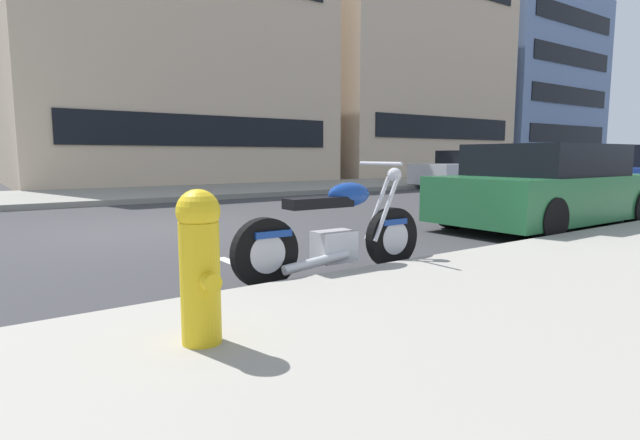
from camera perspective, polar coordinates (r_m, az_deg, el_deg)
ground_plane at (r=8.49m, az=-18.90°, el=-1.06°), size 260.00×260.00×0.00m
sidewalk_far_curb at (r=20.81m, az=8.21°, el=4.18°), size 120.00×5.00×0.14m
parking_stall_stripe at (r=5.01m, az=-6.02°, el=-6.29°), size 0.12×2.20×0.01m
parked_motorcycle at (r=4.90m, az=1.84°, el=-1.50°), size 2.15×0.62×1.12m
parked_car_second_in_row at (r=9.04m, az=24.23°, el=3.32°), size 4.04×1.91×1.35m
car_opposite_curb at (r=19.41m, az=16.79°, el=5.44°), size 4.63×2.10×1.36m
fire_hydrant at (r=2.85m, az=-13.44°, el=-4.70°), size 0.24×0.36×0.86m
townhouse_near_left at (r=24.18m, az=-17.90°, el=15.28°), size 12.01×10.95×9.35m
townhouse_behind_pole at (r=30.27m, az=7.30°, el=16.07°), size 11.52×9.43×11.65m
townhouse_mid_block at (r=39.31m, az=19.67°, el=13.61°), size 10.31×10.42×11.56m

